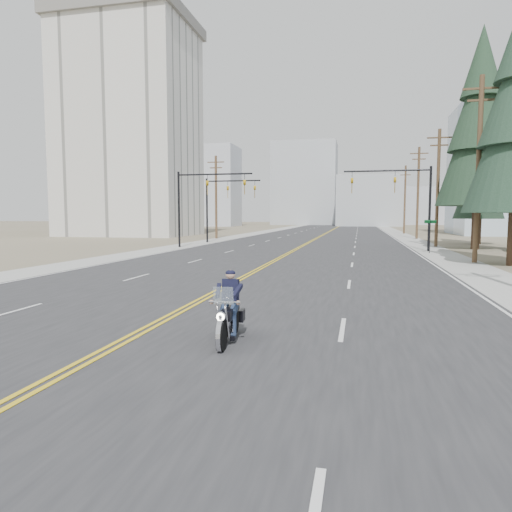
{
  "coord_description": "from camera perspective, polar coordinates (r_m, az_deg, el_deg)",
  "views": [
    {
      "loc": [
        5.38,
        -7.88,
        2.99
      ],
      "look_at": [
        1.95,
        7.27,
        1.6
      ],
      "focal_mm": 32.0,
      "sensor_mm": 36.0,
      "label": 1
    }
  ],
  "objects": [
    {
      "name": "haze_bldg_b",
      "position": [
        132.97,
        13.99,
        6.68
      ],
      "size": [
        18.0,
        14.0,
        14.0
      ],
      "primitive_type": "cube",
      "color": "#ADB2B7",
      "rests_on": "ground"
    },
    {
      "name": "sidewalk_right",
      "position": [
        78.18,
        17.27,
        2.68
      ],
      "size": [
        3.0,
        200.0,
        0.01
      ],
      "primitive_type": "cube",
      "color": "#A5A5A0",
      "rests_on": "ground"
    },
    {
      "name": "traffic_mast_far",
      "position": [
        50.12,
        -4.32,
        7.24
      ],
      "size": [
        6.1,
        0.26,
        7.0
      ],
      "color": "black",
      "rests_on": "ground"
    },
    {
      "name": "apartment_block",
      "position": [
        72.2,
        -15.48,
        14.5
      ],
      "size": [
        18.0,
        14.0,
        30.0
      ],
      "primitive_type": "cube",
      "color": "silver",
      "rests_on": "ground"
    },
    {
      "name": "sidewalk_left",
      "position": [
        79.75,
        0.54,
        2.96
      ],
      "size": [
        3.0,
        200.0,
        0.01
      ],
      "primitive_type": "cube",
      "color": "#A5A5A0",
      "rests_on": "ground"
    },
    {
      "name": "utility_pole_left",
      "position": [
        58.73,
        -5.01,
        7.51
      ],
      "size": [
        2.2,
        0.3,
        10.5
      ],
      "color": "brown",
      "rests_on": "ground"
    },
    {
      "name": "utility_pole_d",
      "position": [
        61.37,
        19.59,
        7.61
      ],
      "size": [
        2.2,
        0.3,
        11.5
      ],
      "color": "brown",
      "rests_on": "ground"
    },
    {
      "name": "ground_plane",
      "position": [
        10.0,
        -21.04,
        -12.62
      ],
      "size": [
        400.0,
        400.0,
        0.0
      ],
      "primitive_type": "plane",
      "color": "#776D56",
      "rests_on": "ground"
    },
    {
      "name": "haze_bldg_d",
      "position": [
        149.24,
        6.12,
        8.92
      ],
      "size": [
        20.0,
        15.0,
        26.0
      ],
      "primitive_type": "cube",
      "color": "#ADB2B7",
      "rests_on": "ground"
    },
    {
      "name": "utility_pole_b",
      "position": [
        31.84,
        26.05,
        9.99
      ],
      "size": [
        2.2,
        0.3,
        11.5
      ],
      "color": "brown",
      "rests_on": "ground"
    },
    {
      "name": "conifer_tall",
      "position": [
        45.36,
        26.23,
        14.81
      ],
      "size": [
        6.92,
        6.92,
        19.21
      ],
      "rotation": [
        0.0,
        0.0,
        -0.25
      ],
      "color": "#382619",
      "rests_on": "ground"
    },
    {
      "name": "haze_bldg_c",
      "position": [
        123.01,
        29.35,
        7.25
      ],
      "size": [
        16.0,
        12.0,
        18.0
      ],
      "primitive_type": "cube",
      "color": "#B7BCC6",
      "rests_on": "ground"
    },
    {
      "name": "haze_bldg_a",
      "position": [
        129.6,
        -5.48,
        8.62
      ],
      "size": [
        14.0,
        12.0,
        22.0
      ],
      "primitive_type": "cube",
      "color": "#B7BCC6",
      "rests_on": "ground"
    },
    {
      "name": "utility_pole_c",
      "position": [
        46.51,
        21.78,
        8.12
      ],
      "size": [
        2.2,
        0.3,
        11.0
      ],
      "color": "brown",
      "rests_on": "ground"
    },
    {
      "name": "conifer_far",
      "position": [
        52.91,
        26.21,
        9.57
      ],
      "size": [
        4.93,
        4.93,
        13.22
      ],
      "rotation": [
        0.0,
        0.0,
        -0.04
      ],
      "color": "#382619",
      "rests_on": "ground"
    },
    {
      "name": "utility_pole_e",
      "position": [
        78.26,
        18.11,
        6.86
      ],
      "size": [
        2.2,
        0.3,
        11.0
      ],
      "color": "brown",
      "rests_on": "ground"
    },
    {
      "name": "traffic_mast_right",
      "position": [
        40.09,
        18.06,
        7.64
      ],
      "size": [
        7.1,
        0.26,
        7.0
      ],
      "color": "black",
      "rests_on": "ground"
    },
    {
      "name": "haze_bldg_f",
      "position": [
        148.67,
        -9.18,
        6.97
      ],
      "size": [
        12.0,
        12.0,
        16.0
      ],
      "primitive_type": "cube",
      "color": "#ADB2B7",
      "rests_on": "ground"
    },
    {
      "name": "street_sign",
      "position": [
        38.29,
        20.93,
        2.99
      ],
      "size": [
        0.9,
        0.06,
        2.62
      ],
      "color": "black",
      "rests_on": "ground"
    },
    {
      "name": "haze_bldg_e",
      "position": [
        159.13,
        19.96,
        5.88
      ],
      "size": [
        14.0,
        14.0,
        12.0
      ],
      "primitive_type": "cube",
      "color": "#B7BCC6",
      "rests_on": "ground"
    },
    {
      "name": "traffic_mast_left",
      "position": [
        42.43,
        -7.09,
        7.7
      ],
      "size": [
        7.1,
        0.26,
        7.0
      ],
      "color": "black",
      "rests_on": "ground"
    },
    {
      "name": "road",
      "position": [
        78.13,
        8.82,
        2.85
      ],
      "size": [
        20.0,
        200.0,
        0.01
      ],
      "primitive_type": "cube",
      "color": "#303033",
      "rests_on": "ground"
    },
    {
      "name": "motorcyclist",
      "position": [
        10.79,
        -3.49,
        -6.37
      ],
      "size": [
        1.11,
        2.23,
        1.68
      ],
      "primitive_type": null,
      "rotation": [
        0.0,
        0.0,
        3.23
      ],
      "color": "black",
      "rests_on": "ground"
    }
  ]
}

